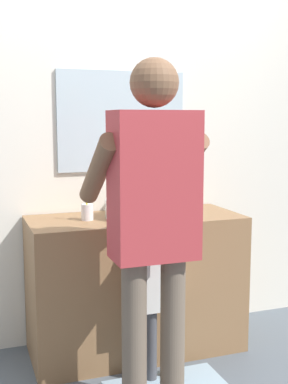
# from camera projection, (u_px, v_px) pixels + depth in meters

# --- Properties ---
(ground_plane) EXTENTS (14.00, 14.00, 0.00)m
(ground_plane) POSITION_uv_depth(u_px,v_px,m) (153.00, 371.00, 2.89)
(ground_plane) COLOR slate
(back_wall) EXTENTS (4.40, 0.10, 2.70)m
(back_wall) POSITION_uv_depth(u_px,v_px,m) (120.00, 132.00, 3.28)
(back_wall) COLOR silver
(back_wall) RESTS_ON ground
(vanity_cabinet) EXTENTS (1.29, 0.54, 0.85)m
(vanity_cabinet) POSITION_uv_depth(u_px,v_px,m) (136.00, 284.00, 3.11)
(vanity_cabinet) COLOR olive
(vanity_cabinet) RESTS_ON ground
(sink_basin) EXTENTS (0.38, 0.38, 0.11)m
(sink_basin) POSITION_uv_depth(u_px,v_px,m) (137.00, 208.00, 3.03)
(sink_basin) COLOR silver
(sink_basin) RESTS_ON vanity_cabinet
(faucet) EXTENTS (0.18, 0.14, 0.18)m
(faucet) POSITION_uv_depth(u_px,v_px,m) (125.00, 198.00, 3.23)
(faucet) COLOR #B7BABF
(faucet) RESTS_ON vanity_cabinet
(toothbrush_cup) EXTENTS (0.07, 0.07, 0.21)m
(toothbrush_cup) POSITION_uv_depth(u_px,v_px,m) (87.00, 212.00, 2.94)
(toothbrush_cup) COLOR silver
(toothbrush_cup) RESTS_ON vanity_cabinet
(soap_bottle) EXTENTS (0.06, 0.06, 0.17)m
(soap_bottle) POSITION_uv_depth(u_px,v_px,m) (192.00, 203.00, 3.13)
(soap_bottle) COLOR #66B2D1
(soap_bottle) RESTS_ON vanity_cabinet
(child_toddler) EXTENTS (0.28, 0.28, 0.90)m
(child_toddler) POSITION_uv_depth(u_px,v_px,m) (160.00, 286.00, 2.72)
(child_toddler) COLOR #47474C
(child_toddler) RESTS_ON ground
(adult_parent) EXTENTS (0.53, 0.56, 1.70)m
(adult_parent) POSITION_uv_depth(u_px,v_px,m) (153.00, 208.00, 2.34)
(adult_parent) COLOR #6B5B4C
(adult_parent) RESTS_ON ground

